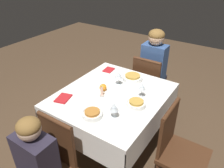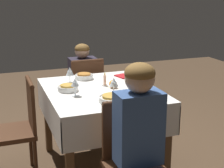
% 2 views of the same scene
% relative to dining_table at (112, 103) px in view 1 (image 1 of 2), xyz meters
% --- Properties ---
extents(ground_plane, '(8.00, 8.00, 0.00)m').
position_rel_dining_table_xyz_m(ground_plane, '(0.00, 0.00, -0.65)').
color(ground_plane, '#4C3826').
extents(dining_table, '(1.11, 0.96, 0.76)m').
position_rel_dining_table_xyz_m(dining_table, '(0.00, 0.00, 0.00)').
color(dining_table, white).
rests_on(dining_table, ground_plane).
extents(chair_east, '(0.39, 0.39, 0.88)m').
position_rel_dining_table_xyz_m(chair_east, '(0.79, -0.04, -0.16)').
color(chair_east, '#472816').
rests_on(chair_east, ground_plane).
extents(chair_west, '(0.39, 0.39, 0.88)m').
position_rel_dining_table_xyz_m(chair_west, '(-0.79, 0.07, -0.16)').
color(chair_west, '#472816').
rests_on(chair_west, ground_plane).
extents(chair_south, '(0.39, 0.39, 0.88)m').
position_rel_dining_table_xyz_m(chair_south, '(-0.06, -0.72, -0.16)').
color(chair_south, '#472816').
rests_on(chair_south, ground_plane).
extents(person_adult_denim, '(0.34, 0.30, 1.18)m').
position_rel_dining_table_xyz_m(person_adult_denim, '(0.94, -0.04, 0.02)').
color(person_adult_denim, '#383342').
rests_on(person_adult_denim, ground_plane).
extents(bowl_east, '(0.22, 0.22, 0.06)m').
position_rel_dining_table_xyz_m(bowl_east, '(0.36, -0.02, 0.13)').
color(bowl_east, white).
rests_on(bowl_east, dining_table).
extents(wine_glass_east, '(0.08, 0.08, 0.15)m').
position_rel_dining_table_xyz_m(wine_glass_east, '(0.19, 0.05, 0.21)').
color(wine_glass_east, white).
rests_on(wine_glass_east, dining_table).
extents(bowl_west, '(0.18, 0.18, 0.06)m').
position_rel_dining_table_xyz_m(bowl_west, '(-0.38, -0.05, 0.13)').
color(bowl_west, white).
rests_on(bowl_west, dining_table).
extents(wine_glass_west, '(0.08, 0.08, 0.15)m').
position_rel_dining_table_xyz_m(wine_glass_west, '(-0.29, -0.21, 0.21)').
color(wine_glass_west, white).
rests_on(wine_glass_west, dining_table).
extents(bowl_south, '(0.18, 0.18, 0.06)m').
position_rel_dining_table_xyz_m(bowl_south, '(-0.05, -0.29, 0.13)').
color(bowl_south, white).
rests_on(bowl_south, dining_table).
extents(wine_glass_south, '(0.07, 0.07, 0.15)m').
position_rel_dining_table_xyz_m(wine_glass_south, '(0.11, -0.26, 0.22)').
color(wine_glass_south, white).
rests_on(wine_glass_south, dining_table).
extents(candle_centerpiece, '(0.05, 0.05, 0.12)m').
position_rel_dining_table_xyz_m(candle_centerpiece, '(-0.09, 0.06, 0.15)').
color(candle_centerpiece, beige).
rests_on(candle_centerpiece, dining_table).
extents(orange_fruit, '(0.07, 0.07, 0.07)m').
position_rel_dining_table_xyz_m(orange_fruit, '(-0.00, 0.11, 0.14)').
color(orange_fruit, orange).
rests_on(orange_fruit, dining_table).
extents(napkin_red_folded, '(0.18, 0.15, 0.01)m').
position_rel_dining_table_xyz_m(napkin_red_folded, '(-0.33, 0.34, 0.11)').
color(napkin_red_folded, red).
rests_on(napkin_red_folded, dining_table).
extents(napkin_spare_side, '(0.14, 0.11, 0.01)m').
position_rel_dining_table_xyz_m(napkin_spare_side, '(0.40, 0.32, 0.11)').
color(napkin_spare_side, red).
rests_on(napkin_spare_side, dining_table).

